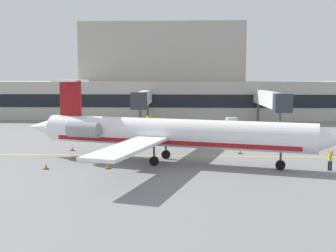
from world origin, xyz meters
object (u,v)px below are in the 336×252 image
Objects in this scene: regional_jet at (168,133)px; marshaller at (330,160)px; baggage_tug at (147,123)px; belt_loader at (171,129)px; pushback_tractor at (233,124)px.

regional_jet reaches higher than marshaller.
marshaller is (14.97, -3.02, -2.00)m from regional_jet.
regional_jet is 28.19m from baggage_tug.
baggage_tug is (-4.63, 27.73, -2.05)m from regional_jet.
regional_jet is at bearing -88.80° from belt_loader.
regional_jet is 9.63× the size of baggage_tug.
pushback_tractor is at bearing 101.01° from marshaller.
regional_jet is 18.64m from belt_loader.
regional_jet reaches higher than belt_loader.
belt_loader is at bearing -65.25° from baggage_tug.
baggage_tug is 0.90× the size of pushback_tractor.
marshaller is at bearing -11.40° from regional_jet.
regional_jet reaches higher than pushback_tractor.
baggage_tug is 36.47m from marshaller.
marshaller is (15.36, -21.56, -0.05)m from belt_loader.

